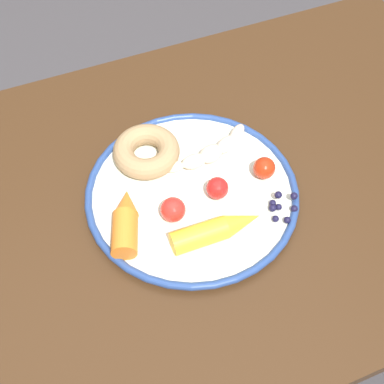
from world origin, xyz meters
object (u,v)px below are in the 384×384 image
(carrot_orange, at_px, (125,220))
(tomato_near, at_px, (264,168))
(donut, at_px, (146,151))
(plate, at_px, (192,193))
(blueberry_pile, at_px, (282,206))
(carrot_yellow, at_px, (217,230))
(banana, at_px, (209,152))
(dining_table, at_px, (203,224))
(tomato_mid, at_px, (173,210))
(tomato_far, at_px, (217,188))

(carrot_orange, relative_size, tomato_near, 3.35)
(tomato_near, bearing_deg, donut, 147.39)
(plate, height_order, blueberry_pile, blueberry_pile)
(carrot_yellow, bearing_deg, banana, 71.26)
(dining_table, bearing_deg, carrot_yellow, -101.54)
(donut, distance_m, tomato_mid, 0.12)
(dining_table, distance_m, tomato_near, 0.17)
(dining_table, bearing_deg, tomato_near, -10.45)
(carrot_yellow, xyz_separation_m, tomato_near, (0.12, 0.08, 0.00))
(carrot_yellow, bearing_deg, tomato_far, 65.75)
(dining_table, xyz_separation_m, banana, (0.03, 0.05, 0.13))
(dining_table, bearing_deg, carrot_orange, -168.19)
(plate, relative_size, blueberry_pile, 6.40)
(plate, bearing_deg, tomato_mid, -143.88)
(carrot_yellow, xyz_separation_m, donut, (-0.05, 0.18, -0.00))
(donut, xyz_separation_m, blueberry_pile, (0.16, -0.17, -0.01))
(dining_table, relative_size, plate, 3.30)
(blueberry_pile, xyz_separation_m, tomato_far, (-0.08, 0.06, 0.01))
(donut, height_order, blueberry_pile, donut)
(plate, height_order, carrot_yellow, carrot_yellow)
(donut, bearing_deg, tomato_near, -32.61)
(plate, relative_size, tomato_far, 9.63)
(donut, bearing_deg, dining_table, -52.68)
(blueberry_pile, relative_size, tomato_far, 1.51)
(dining_table, bearing_deg, plate, -165.00)
(dining_table, height_order, carrot_yellow, carrot_yellow)
(donut, xyz_separation_m, tomato_near, (0.16, -0.10, 0.00))
(blueberry_pile, relative_size, tomato_mid, 1.38)
(dining_table, bearing_deg, banana, 59.10)
(dining_table, bearing_deg, blueberry_pile, -43.74)
(plate, distance_m, tomato_mid, 0.06)
(banana, xyz_separation_m, carrot_yellow, (-0.05, -0.14, 0.01))
(carrot_yellow, height_order, tomato_near, same)
(banana, relative_size, donut, 1.58)
(blueberry_pile, height_order, tomato_near, tomato_near)
(tomato_far, bearing_deg, plate, 150.22)
(plate, bearing_deg, tomato_near, -5.63)
(dining_table, height_order, banana, banana)
(dining_table, height_order, donut, donut)
(dining_table, xyz_separation_m, donut, (-0.07, 0.09, 0.14))
(carrot_orange, distance_m, donut, 0.14)
(plate, distance_m, banana, 0.08)
(plate, distance_m, blueberry_pile, 0.14)
(carrot_orange, bearing_deg, blueberry_pile, -14.39)
(dining_table, xyz_separation_m, plate, (-0.02, -0.01, 0.11))
(donut, bearing_deg, carrot_yellow, -75.64)
(plate, relative_size, banana, 1.95)
(banana, xyz_separation_m, carrot_orange, (-0.17, -0.08, 0.01))
(donut, relative_size, tomato_mid, 2.85)
(plate, height_order, tomato_far, tomato_far)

